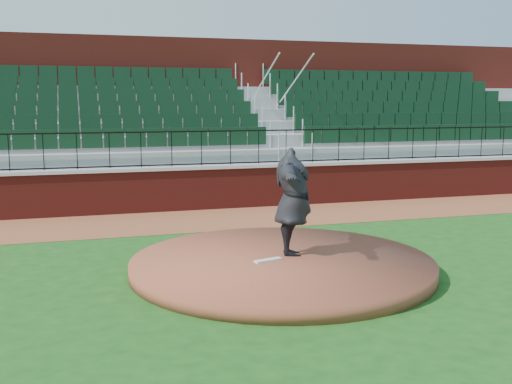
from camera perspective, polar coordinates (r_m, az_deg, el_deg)
ground at (r=11.50m, az=2.18°, el=-7.48°), size 90.00×90.00×0.00m
warning_track at (r=16.56m, az=-3.91°, el=-2.52°), size 34.00×3.20×0.01m
field_wall at (r=18.00m, az=-5.07°, el=0.27°), size 34.00×0.35×1.20m
wall_cap at (r=17.92m, az=-5.10°, el=2.32°), size 34.00×0.45×0.10m
wall_railing at (r=17.87m, az=-5.12°, el=4.08°), size 34.00×0.05×1.00m
seating_stands at (r=20.51m, az=-6.70°, el=6.02°), size 34.00×5.10×4.60m
concourse_wall at (r=23.26m, az=-7.95°, el=7.39°), size 34.00×0.50×5.50m
pitchers_mound at (r=11.51m, az=2.44°, el=-6.83°), size 5.67×5.67×0.25m
pitching_rubber at (r=11.27m, az=1.14°, el=-6.39°), size 0.56×0.28×0.04m
pitcher at (r=11.54m, az=3.46°, el=-0.92°), size 1.37×2.62×2.06m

